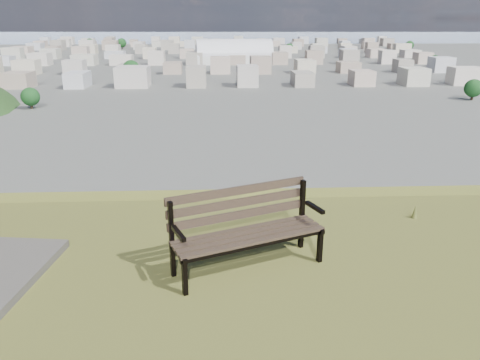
{
  "coord_description": "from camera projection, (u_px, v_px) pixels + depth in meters",
  "views": [
    {
      "loc": [
        -0.17,
        -2.36,
        27.5
      ],
      "look_at": [
        0.13,
        3.98,
        25.3
      ],
      "focal_mm": 35.0,
      "sensor_mm": 36.0,
      "label": 1
    }
  ],
  "objects": [
    {
      "name": "city_blocks",
      "position": [
        218.0,
        49.0,
        382.41
      ],
      "size": [
        395.0,
        361.0,
        7.0
      ],
      "color": "beige",
      "rests_on": "ground"
    },
    {
      "name": "far_hills",
      "position": [
        195.0,
        19.0,
        1324.45
      ],
      "size": [
        2050.0,
        340.0,
        60.0
      ],
      "color": "#919FB4",
      "rests_on": "ground"
    },
    {
      "name": "park_bench",
      "position": [
        245.0,
        225.0,
        4.85
      ],
      "size": [
        1.66,
        1.07,
        0.83
      ],
      "rotation": [
        0.0,
        0.0,
        0.39
      ],
      "color": "#3F3224",
      "rests_on": "hilltop_mesa"
    },
    {
      "name": "city_trees",
      "position": [
        178.0,
        55.0,
        309.59
      ],
      "size": [
        406.52,
        387.2,
        9.98
      ],
      "color": "#322619",
      "rests_on": "ground"
    },
    {
      "name": "bay_water",
      "position": [
        217.0,
        34.0,
        860.76
      ],
      "size": [
        2400.0,
        700.0,
        0.12
      ],
      "primitive_type": "cube",
      "color": "#8594A9",
      "rests_on": "ground"
    },
    {
      "name": "arena",
      "position": [
        234.0,
        56.0,
        298.23
      ],
      "size": [
        48.98,
        23.72,
        20.08
      ],
      "rotation": [
        0.0,
        0.0,
        0.08
      ],
      "color": "silver",
      "rests_on": "ground"
    }
  ]
}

